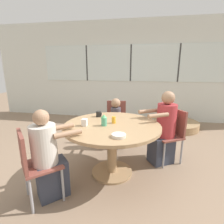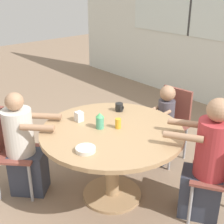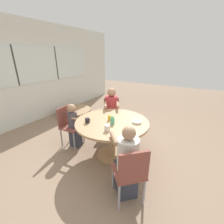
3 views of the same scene
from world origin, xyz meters
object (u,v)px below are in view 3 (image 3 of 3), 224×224
at_px(chair_for_toddler, 68,123).
at_px(sippy_cup, 112,120).
at_px(person_man_blue_shirt, 127,165).
at_px(juice_glass, 109,118).
at_px(milk_carton_small, 107,128).
at_px(chair_for_woman_green_shirt, 111,112).
at_px(folded_table_stack, 74,112).
at_px(bowl_white_shallow, 137,122).
at_px(chair_for_man_blue_shirt, 131,172).
at_px(person_toddler, 74,126).
at_px(person_woman_green_shirt, 112,114).
at_px(coffee_mug, 87,120).

height_order(chair_for_toddler, sippy_cup, sippy_cup).
bearing_deg(person_man_blue_shirt, juice_glass, 92.34).
xyz_separation_m(juice_glass, milk_carton_small, (-0.37, -0.19, 0.00)).
relative_size(chair_for_woman_green_shirt, juice_glass, 9.04).
bearing_deg(folded_table_stack, sippy_cup, -120.51).
distance_m(chair_for_woman_green_shirt, bowl_white_shallow, 1.24).
bearing_deg(sippy_cup, chair_for_toddler, 90.82).
bearing_deg(bowl_white_shallow, chair_for_man_blue_shirt, -161.87).
bearing_deg(person_toddler, bowl_white_shallow, 94.78).
height_order(sippy_cup, bowl_white_shallow, sippy_cup).
height_order(chair_for_woman_green_shirt, person_man_blue_shirt, person_man_blue_shirt).
xyz_separation_m(person_woman_green_shirt, coffee_mug, (-1.04, -0.11, 0.26)).
height_order(chair_for_man_blue_shirt, folded_table_stack, chair_for_man_blue_shirt).
height_order(person_man_blue_shirt, juice_glass, person_man_blue_shirt).
xyz_separation_m(chair_for_woman_green_shirt, person_woman_green_shirt, (-0.14, -0.08, 0.01)).
relative_size(person_woman_green_shirt, person_toddler, 1.23).
distance_m(coffee_mug, bowl_white_shallow, 0.89).
xyz_separation_m(chair_for_woman_green_shirt, sippy_cup, (-1.00, -0.61, 0.31)).
bearing_deg(chair_for_man_blue_shirt, coffee_mug, 112.31).
height_order(juice_glass, milk_carton_small, same).
relative_size(person_toddler, sippy_cup, 6.14).
height_order(person_woman_green_shirt, folded_table_stack, person_woman_green_shirt).
relative_size(person_woman_green_shirt, person_man_blue_shirt, 1.08).
xyz_separation_m(person_woman_green_shirt, milk_carton_small, (-1.11, -0.58, 0.27)).
distance_m(chair_for_man_blue_shirt, person_woman_green_shirt, 1.92).
bearing_deg(person_woman_green_shirt, chair_for_toddler, 24.95).
height_order(chair_for_man_blue_shirt, person_toddler, person_toddler).
distance_m(chair_for_man_blue_shirt, coffee_mug, 1.20).
bearing_deg(folded_table_stack, person_woman_green_shirt, -105.64).
relative_size(sippy_cup, folded_table_stack, 0.14).
bearing_deg(person_man_blue_shirt, person_woman_green_shirt, 83.80).
xyz_separation_m(chair_for_woman_green_shirt, person_man_blue_shirt, (-1.54, -1.15, -0.03)).
bearing_deg(milk_carton_small, chair_for_toddler, 78.22).
bearing_deg(chair_for_woman_green_shirt, juice_glass, 87.20).
distance_m(chair_for_toddler, folded_table_stack, 1.86).
xyz_separation_m(chair_for_toddler, juice_glass, (0.13, -0.98, 0.28)).
distance_m(coffee_mug, milk_carton_small, 0.47).
bearing_deg(milk_carton_small, coffee_mug, 80.88).
bearing_deg(folded_table_stack, coffee_mug, -129.23).
bearing_deg(person_woman_green_shirt, person_man_blue_shirt, 96.19).
bearing_deg(chair_for_man_blue_shirt, person_man_blue_shirt, 90.00).
xyz_separation_m(chair_for_toddler, folded_table_stack, (1.37, 1.18, -0.43)).
bearing_deg(sippy_cup, person_toddler, 89.95).
height_order(chair_for_man_blue_shirt, juice_glass, chair_for_man_blue_shirt).
xyz_separation_m(chair_for_man_blue_shirt, folded_table_stack, (2.01, 2.95, -0.43)).
bearing_deg(sippy_cup, person_woman_green_shirt, 31.55).
relative_size(coffee_mug, juice_glass, 0.92).
distance_m(chair_for_man_blue_shirt, person_toddler, 1.75).
relative_size(person_toddler, milk_carton_small, 9.87).
bearing_deg(person_toddler, sippy_cup, 83.72).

